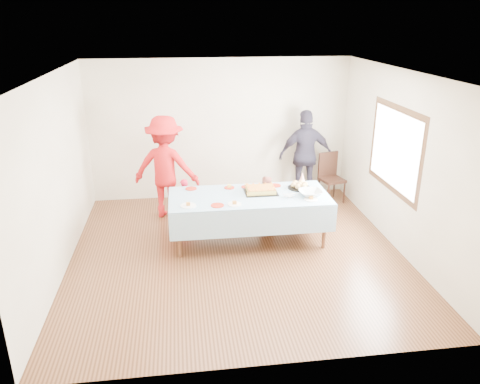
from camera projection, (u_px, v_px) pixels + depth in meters
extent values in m
plane|color=#432513|center=(237.00, 252.00, 7.21)|extent=(5.00, 5.00, 0.00)
cube|color=#C1B79E|center=(220.00, 130.00, 9.05)|extent=(5.00, 0.04, 2.70)
cube|color=#C1B79E|center=(270.00, 250.00, 4.41)|extent=(5.00, 0.04, 2.70)
cube|color=#C1B79E|center=(56.00, 177.00, 6.42)|extent=(0.04, 5.00, 2.70)
cube|color=#C1B79E|center=(401.00, 162.00, 7.04)|extent=(0.04, 5.00, 2.70)
cube|color=white|center=(236.00, 73.00, 6.25)|extent=(5.00, 5.00, 0.04)
cube|color=#472B16|center=(394.00, 149.00, 7.17)|extent=(0.03, 1.75, 1.35)
cylinder|color=#54301D|center=(179.00, 235.00, 6.95)|extent=(0.06, 0.06, 0.73)
cylinder|color=#54301D|center=(325.00, 227.00, 7.23)|extent=(0.06, 0.06, 0.73)
cylinder|color=#54301D|center=(178.00, 213.00, 7.73)|extent=(0.06, 0.06, 0.73)
cylinder|color=#54301D|center=(310.00, 206.00, 8.01)|extent=(0.06, 0.06, 0.73)
cube|color=#54301D|center=(249.00, 197.00, 7.34)|extent=(2.40, 1.00, 0.04)
cube|color=white|center=(249.00, 196.00, 7.33)|extent=(2.50, 1.10, 0.01)
cube|color=black|center=(261.00, 192.00, 7.45)|extent=(0.52, 0.40, 0.01)
cube|color=#E8CB58|center=(261.00, 190.00, 7.43)|extent=(0.44, 0.33, 0.06)
cube|color=#A46625|center=(261.00, 188.00, 7.42)|extent=(0.44, 0.33, 0.01)
cylinder|color=black|center=(299.00, 188.00, 7.63)|extent=(0.37, 0.37, 0.02)
sphere|color=tan|center=(305.00, 184.00, 7.62)|extent=(0.09, 0.09, 0.09)
sphere|color=tan|center=(301.00, 183.00, 7.69)|extent=(0.09, 0.09, 0.09)
sphere|color=tan|center=(295.00, 183.00, 7.68)|extent=(0.09, 0.09, 0.09)
sphere|color=tan|center=(293.00, 185.00, 7.60)|extent=(0.09, 0.09, 0.09)
sphere|color=tan|center=(298.00, 186.00, 7.52)|extent=(0.09, 0.09, 0.09)
sphere|color=tan|center=(303.00, 186.00, 7.53)|extent=(0.09, 0.09, 0.09)
sphere|color=tan|center=(299.00, 185.00, 7.61)|extent=(0.09, 0.09, 0.09)
imported|color=silver|center=(310.00, 193.00, 7.30)|extent=(0.36, 0.36, 0.09)
cone|color=white|center=(302.00, 178.00, 7.84)|extent=(0.11, 0.11, 0.19)
cylinder|color=red|center=(191.00, 189.00, 7.60)|extent=(0.19, 0.19, 0.01)
cylinder|color=red|center=(229.00, 188.00, 7.64)|extent=(0.17, 0.17, 0.01)
cylinder|color=red|center=(247.00, 187.00, 7.67)|extent=(0.18, 0.18, 0.01)
cylinder|color=red|center=(275.00, 185.00, 7.74)|extent=(0.19, 0.19, 0.01)
cylinder|color=red|center=(217.00, 205.00, 6.93)|extent=(0.20, 0.20, 0.01)
cylinder|color=white|center=(188.00, 206.00, 6.92)|extent=(0.24, 0.24, 0.01)
cylinder|color=white|center=(235.00, 204.00, 6.97)|extent=(0.21, 0.21, 0.01)
cylinder|color=white|center=(311.00, 199.00, 7.16)|extent=(0.21, 0.21, 0.01)
cylinder|color=black|center=(328.00, 195.00, 8.91)|extent=(0.04, 0.04, 0.42)
cylinder|color=black|center=(344.00, 193.00, 9.04)|extent=(0.04, 0.04, 0.42)
cylinder|color=black|center=(319.00, 189.00, 9.22)|extent=(0.04, 0.04, 0.42)
cylinder|color=black|center=(334.00, 187.00, 9.34)|extent=(0.04, 0.04, 0.42)
cube|color=black|center=(332.00, 180.00, 9.05)|extent=(0.50, 0.50, 0.05)
cube|color=black|center=(328.00, 164.00, 9.11)|extent=(0.41, 0.14, 0.49)
imported|color=red|center=(184.00, 199.00, 8.26)|extent=(0.30, 0.21, 0.76)
imported|color=#267231|center=(268.00, 202.00, 8.16)|extent=(0.40, 0.29, 0.75)
imported|color=#B26253|center=(265.00, 201.00, 8.02)|extent=(0.44, 0.35, 0.89)
imported|color=red|center=(166.00, 167.00, 8.24)|extent=(1.32, 0.97, 1.83)
imported|color=#302C3D|center=(306.00, 155.00, 9.06)|extent=(1.04, 0.44, 1.77)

